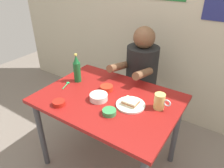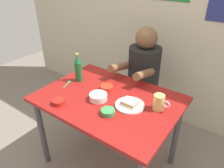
{
  "view_description": "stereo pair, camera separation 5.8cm",
  "coord_description": "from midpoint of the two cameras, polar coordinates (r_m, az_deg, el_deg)",
  "views": [
    {
      "loc": [
        0.79,
        -1.15,
        1.66
      ],
      "look_at": [
        0.0,
        0.05,
        0.84
      ],
      "focal_mm": 33.63,
      "sensor_mm": 36.0,
      "label": 1
    },
    {
      "loc": [
        0.84,
        -1.12,
        1.66
      ],
      "look_at": [
        0.0,
        0.05,
        0.84
      ],
      "focal_mm": 33.63,
      "sensor_mm": 36.0,
      "label": 2
    }
  ],
  "objects": [
    {
      "name": "dip_bowl_green",
      "position": [
        1.49,
        -0.03,
        -7.53
      ],
      "size": [
        0.1,
        0.1,
        0.03
      ],
      "color": "#388C4C",
      "rests_on": "dining_table"
    },
    {
      "name": "ground_plane",
      "position": [
        2.17,
        -0.01,
        -20.2
      ],
      "size": [
        6.0,
        6.0,
        0.0
      ],
      "primitive_type": "plane",
      "color": "slate"
    },
    {
      "name": "beer_bottle",
      "position": [
        1.88,
        -8.3,
        4.15
      ],
      "size": [
        0.06,
        0.06,
        0.26
      ],
      "color": "#19602D",
      "rests_on": "dining_table"
    },
    {
      "name": "sambal_bowl_red",
      "position": [
        1.64,
        -13.34,
        -4.68
      ],
      "size": [
        0.1,
        0.1,
        0.03
      ],
      "color": "#B21E14",
      "rests_on": "dining_table"
    },
    {
      "name": "wall_back",
      "position": [
        2.36,
        16.03,
        19.84
      ],
      "size": [
        4.4,
        0.09,
        2.6
      ],
      "color": "#BCB299",
      "rests_on": "ground"
    },
    {
      "name": "sauce_bowl_chili",
      "position": [
        1.76,
        -0.46,
        -1.01
      ],
      "size": [
        0.11,
        0.11,
        0.04
      ],
      "color": "red",
      "rests_on": "dining_table"
    },
    {
      "name": "stool",
      "position": [
        2.35,
        8.64,
        -4.6
      ],
      "size": [
        0.34,
        0.34,
        0.45
      ],
      "color": "#4C4C51",
      "rests_on": "ground"
    },
    {
      "name": "spoon",
      "position": [
        1.9,
        -11.0,
        0.24
      ],
      "size": [
        0.06,
        0.12,
        0.01
      ],
      "color": "#26A559",
      "rests_on": "dining_table"
    },
    {
      "name": "beer_mug",
      "position": [
        1.56,
        13.7,
        -4.89
      ],
      "size": [
        0.13,
        0.08,
        0.12
      ],
      "color": "#D1BC66",
      "rests_on": "dining_table"
    },
    {
      "name": "sandwich",
      "position": [
        1.57,
        5.97,
        -4.98
      ],
      "size": [
        0.11,
        0.09,
        0.04
      ],
      "color": "beige",
      "rests_on": "plate_orange"
    },
    {
      "name": "plate_orange",
      "position": [
        1.59,
        5.93,
        -5.72
      ],
      "size": [
        0.22,
        0.22,
        0.01
      ],
      "primitive_type": "cylinder",
      "color": "silver",
      "rests_on": "dining_table"
    },
    {
      "name": "dining_table",
      "position": [
        1.73,
        -0.01,
        -6.26
      ],
      "size": [
        1.1,
        0.8,
        0.74
      ],
      "color": "maroon",
      "rests_on": "ground"
    },
    {
      "name": "person_seated",
      "position": [
        2.14,
        9.34,
        4.52
      ],
      "size": [
        0.33,
        0.56,
        0.72
      ],
      "color": "black",
      "rests_on": "stool"
    },
    {
      "name": "rice_bowl_white",
      "position": [
        1.64,
        -2.74,
        -3.43
      ],
      "size": [
        0.14,
        0.14,
        0.05
      ],
      "color": "silver",
      "rests_on": "dining_table"
    }
  ]
}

